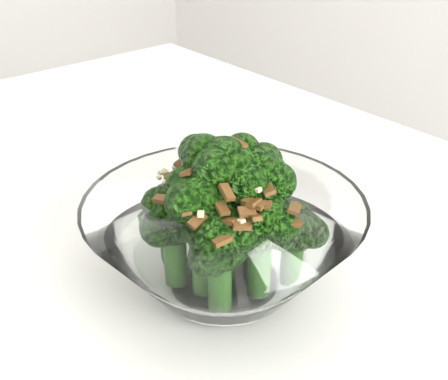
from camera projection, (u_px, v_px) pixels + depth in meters
The scene contains 2 objects.
table at pixel (208, 358), 0.52m from camera, with size 1.32×1.00×0.75m.
broccoli_dish at pixel (224, 234), 0.47m from camera, with size 0.21×0.21×0.13m.
Camera 1 is at (0.12, -0.20, 1.05)m, focal length 50.00 mm.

